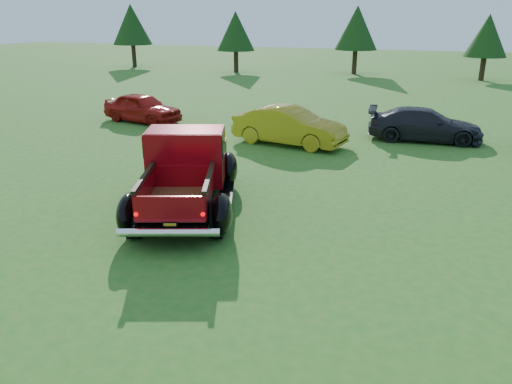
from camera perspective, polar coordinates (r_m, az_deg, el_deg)
ground at (r=10.19m, az=-0.93°, el=-5.81°), size 120.00×120.00×0.00m
tree_far_west at (r=46.14m, az=-14.04°, el=18.08°), size 3.33×3.33×5.20m
tree_west at (r=40.60m, az=-2.34°, el=17.89°), size 2.94×2.94×4.60m
tree_mid_left at (r=40.09m, az=11.44°, el=17.91°), size 3.20×3.20×5.00m
tree_mid_right at (r=38.71m, az=24.92°, el=15.88°), size 2.82×2.82×4.40m
pickup_truck at (r=12.08m, az=-7.92°, el=2.63°), size 3.67×5.32×1.85m
show_car_red at (r=22.09m, az=-12.86°, el=9.37°), size 3.80×2.14×1.22m
show_car_yellow at (r=17.74m, az=3.84°, el=7.53°), size 4.18×2.08×1.32m
show_car_grey at (r=19.31m, az=18.72°, el=7.32°), size 4.16×1.95×1.17m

